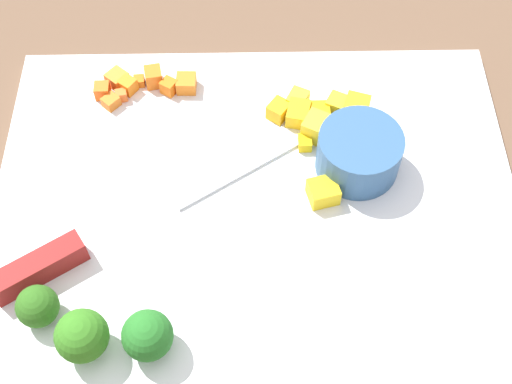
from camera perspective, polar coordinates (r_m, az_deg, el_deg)
name	(u,v)px	position (r m, az deg, el deg)	size (l,w,h in m)	color
ground_plane	(256,206)	(0.59, 0.00, -1.16)	(4.00, 4.00, 0.00)	brown
cutting_board	(256,202)	(0.58, 0.00, -0.85)	(0.44, 0.33, 0.01)	white
prep_bowl	(359,153)	(0.59, 8.53, 3.22)	(0.07, 0.07, 0.04)	#325B89
chef_knife	(108,232)	(0.56, -12.20, -3.30)	(0.29, 0.19, 0.02)	silver
carrot_dice_0	(102,91)	(0.65, -12.62, 8.20)	(0.01, 0.01, 0.01)	orange
carrot_dice_1	(111,102)	(0.65, -11.94, 7.34)	(0.01, 0.01, 0.01)	orange
carrot_dice_2	(121,95)	(0.65, -11.11, 7.87)	(0.01, 0.01, 0.01)	orange
carrot_dice_3	(139,81)	(0.66, -9.67, 9.06)	(0.01, 0.01, 0.01)	orange
carrot_dice_4	(117,79)	(0.66, -11.42, 9.16)	(0.02, 0.02, 0.01)	orange
carrot_dice_5	(128,85)	(0.65, -10.59, 8.69)	(0.01, 0.01, 0.01)	orange
carrot_dice_6	(186,83)	(0.65, -5.80, 8.95)	(0.02, 0.02, 0.01)	orange
carrot_dice_7	(169,87)	(0.65, -7.23, 8.66)	(0.01, 0.01, 0.01)	orange
carrot_dice_8	(154,77)	(0.65, -8.49, 9.41)	(0.02, 0.02, 0.02)	orange
pepper_dice_0	(318,128)	(0.61, 5.13, 5.31)	(0.02, 0.02, 0.02)	yellow
pepper_dice_1	(356,109)	(0.63, 8.31, 6.85)	(0.02, 0.02, 0.02)	yellow
pepper_dice_2	(279,110)	(0.62, 1.89, 6.78)	(0.02, 0.02, 0.02)	yellow
pepper_dice_3	(298,115)	(0.62, 3.51, 6.41)	(0.02, 0.02, 0.02)	yellow
pepper_dice_4	(320,113)	(0.62, 5.29, 6.51)	(0.02, 0.02, 0.02)	yellow
pepper_dice_5	(337,106)	(0.63, 6.75, 7.12)	(0.02, 0.02, 0.02)	yellow
pepper_dice_6	(367,122)	(0.62, 9.16, 5.79)	(0.01, 0.01, 0.01)	yellow
pepper_dice_7	(323,196)	(0.57, 5.62, -0.35)	(0.02, 0.02, 0.02)	yellow
pepper_dice_8	(305,143)	(0.60, 4.08, 4.08)	(0.01, 0.01, 0.01)	yellow
pepper_dice_9	(298,101)	(0.63, 3.47, 7.52)	(0.02, 0.02, 0.02)	yellow
broccoli_floret_0	(148,336)	(0.51, -8.98, -11.69)	(0.04, 0.04, 0.04)	#8BB268
broccoli_floret_1	(38,306)	(0.54, -17.66, -9.04)	(0.03, 0.03, 0.03)	#94B169
broccoli_floret_2	(82,336)	(0.51, -14.23, -11.52)	(0.04, 0.04, 0.04)	#81AD5E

